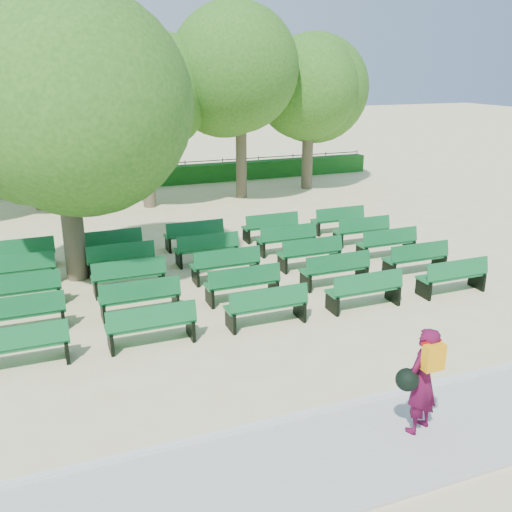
{
  "coord_description": "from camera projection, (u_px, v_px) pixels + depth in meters",
  "views": [
    {
      "loc": [
        -4.17,
        -13.66,
        5.68
      ],
      "look_at": [
        0.8,
        -1.0,
        1.1
      ],
      "focal_mm": 40.0,
      "sensor_mm": 36.0,
      "label": 1
    }
  ],
  "objects": [
    {
      "name": "tree_among",
      "position": [
        60.0,
        106.0,
        14.47
      ],
      "size": [
        5.3,
        5.3,
        7.08
      ],
      "color": "brown",
      "rests_on": "ground"
    },
    {
      "name": "ground",
      "position": [
        215.0,
        287.0,
        15.31
      ],
      "size": [
        120.0,
        120.0,
        0.0
      ],
      "primitive_type": "plane",
      "color": "beige"
    },
    {
      "name": "hedge",
      "position": [
        127.0,
        179.0,
        27.51
      ],
      "size": [
        26.0,
        0.7,
        0.9
      ],
      "primitive_type": "cube",
      "color": "#185E1A",
      "rests_on": "ground"
    },
    {
      "name": "curb",
      "position": [
        324.0,
        410.0,
        9.78
      ],
      "size": [
        30.0,
        0.12,
        0.1
      ],
      "primitive_type": "cube",
      "color": "silver",
      "rests_on": "ground"
    },
    {
      "name": "person",
      "position": [
        421.0,
        379.0,
        8.94
      ],
      "size": [
        0.9,
        0.64,
        1.8
      ],
      "rotation": [
        0.0,
        0.0,
        3.52
      ],
      "color": "#4F0B2B",
      "rests_on": "ground"
    },
    {
      "name": "bench_array",
      "position": [
        178.0,
        282.0,
        15.37
      ],
      "size": [
        1.92,
        0.72,
        1.19
      ],
      "rotation": [
        0.0,
        0.0,
        -0.07
      ],
      "color": "#11632E",
      "rests_on": "ground"
    },
    {
      "name": "tree_line",
      "position": [
        144.0,
        206.0,
        24.13
      ],
      "size": [
        21.8,
        6.8,
        7.04
      ],
      "primitive_type": null,
      "color": "#346E1D",
      "rests_on": "ground"
    },
    {
      "name": "fence",
      "position": [
        127.0,
        186.0,
        28.01
      ],
      "size": [
        26.0,
        0.1,
        1.02
      ],
      "primitive_type": null,
      "color": "black",
      "rests_on": "ground"
    },
    {
      "name": "paving",
      "position": [
        359.0,
        451.0,
        8.77
      ],
      "size": [
        30.0,
        2.2,
        0.06
      ],
      "primitive_type": "cube",
      "color": "#B3B2AF",
      "rests_on": "ground"
    }
  ]
}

